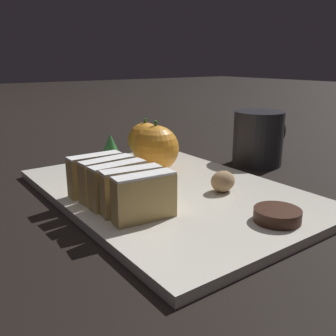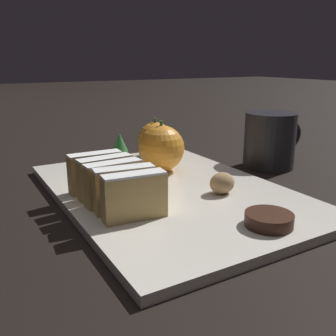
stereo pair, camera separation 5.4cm
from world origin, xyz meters
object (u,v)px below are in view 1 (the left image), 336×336
object	(u,v)px
walnut	(223,181)
chocolate_cookie	(277,215)
coffee_mug	(259,138)
orange_near	(145,140)
orange_far	(156,149)

from	to	relation	value
walnut	chocolate_cookie	xyz separation A→B (m)	(-0.02, -0.11, -0.01)
walnut	coffee_mug	size ratio (longest dim) A/B	0.29
orange_near	coffee_mug	size ratio (longest dim) A/B	0.60
orange_far	chocolate_cookie	size ratio (longest dim) A/B	1.55
orange_near	walnut	distance (m)	0.23
orange_near	chocolate_cookie	size ratio (longest dim) A/B	1.37
chocolate_cookie	coffee_mug	world-z (taller)	coffee_mug
orange_far	chocolate_cookie	world-z (taller)	orange_far
orange_near	coffee_mug	distance (m)	0.21
orange_near	coffee_mug	world-z (taller)	coffee_mug
orange_far	walnut	size ratio (longest dim) A/B	2.31
orange_far	coffee_mug	bearing A→B (deg)	-11.67
walnut	orange_near	bearing A→B (deg)	85.84
orange_near	walnut	xyz separation A→B (m)	(-0.02, -0.23, -0.02)
orange_near	orange_far	bearing A→B (deg)	-112.02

